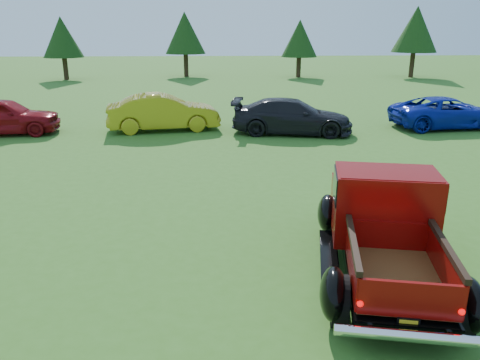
% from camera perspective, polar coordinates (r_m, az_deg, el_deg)
% --- Properties ---
extents(ground, '(120.00, 120.00, 0.00)m').
position_cam_1_polar(ground, '(8.83, 1.23, -7.37)').
color(ground, '#34641C').
rests_on(ground, ground).
extents(tree_west, '(2.94, 2.94, 4.60)m').
position_cam_1_polar(tree_west, '(38.68, -20.88, 15.96)').
color(tree_west, '#332114').
rests_on(tree_west, ground).
extents(tree_mid_left, '(3.20, 3.20, 5.00)m').
position_cam_1_polar(tree_mid_left, '(39.03, -6.73, 17.37)').
color(tree_mid_left, '#332114').
rests_on(tree_mid_left, ground).
extents(tree_mid_right, '(2.82, 2.82, 4.40)m').
position_cam_1_polar(tree_mid_right, '(38.53, 7.28, 16.73)').
color(tree_mid_right, '#332114').
rests_on(tree_mid_right, ground).
extents(tree_east, '(3.46, 3.46, 5.40)m').
position_cam_1_polar(tree_east, '(40.56, 20.64, 16.81)').
color(tree_east, '#332114').
rests_on(tree_east, ground).
extents(pickup_truck, '(2.80, 4.69, 1.65)m').
position_cam_1_polar(pickup_truck, '(7.98, 17.00, -4.91)').
color(pickup_truck, black).
rests_on(pickup_truck, ground).
extents(show_car_red, '(4.13, 1.98, 1.36)m').
position_cam_1_polar(show_car_red, '(19.51, -26.97, 6.96)').
color(show_car_red, maroon).
rests_on(show_car_red, ground).
extents(show_car_yellow, '(4.41, 2.15, 1.39)m').
position_cam_1_polar(show_car_yellow, '(18.37, -9.32, 8.15)').
color(show_car_yellow, '#AE9917').
rests_on(show_car_yellow, ground).
extents(show_car_grey, '(4.69, 2.53, 1.29)m').
position_cam_1_polar(show_car_grey, '(17.68, 6.37, 7.72)').
color(show_car_grey, black).
rests_on(show_car_grey, ground).
extents(show_car_blue, '(4.54, 2.42, 1.21)m').
position_cam_1_polar(show_car_blue, '(20.33, 23.94, 7.53)').
color(show_car_blue, '#0E1F9E').
rests_on(show_car_blue, ground).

